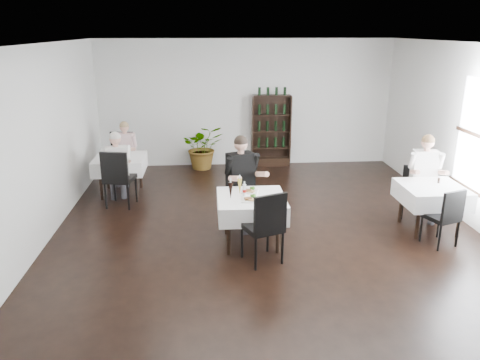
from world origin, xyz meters
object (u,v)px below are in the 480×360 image
(potted_tree, at_px, (203,147))
(diner_main, at_px, (243,175))
(main_table, at_px, (251,206))
(wine_shelf, at_px, (271,132))

(potted_tree, xyz_separation_m, diner_main, (0.67, -3.52, 0.38))
(main_table, distance_m, potted_tree, 4.26)
(wine_shelf, relative_size, main_table, 1.70)
(main_table, height_order, potted_tree, potted_tree)
(potted_tree, bearing_deg, main_table, -79.88)
(wine_shelf, relative_size, diner_main, 1.12)
(wine_shelf, distance_m, diner_main, 3.77)
(wine_shelf, xyz_separation_m, potted_tree, (-1.65, -0.12, -0.32))
(potted_tree, bearing_deg, diner_main, -79.16)
(main_table, height_order, diner_main, diner_main)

